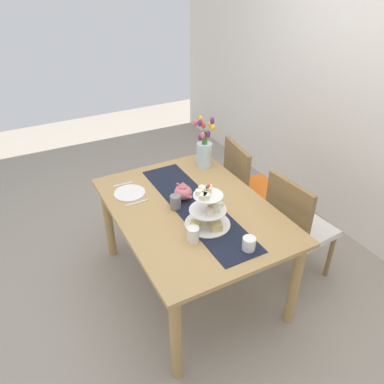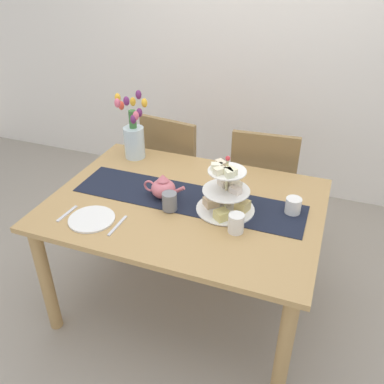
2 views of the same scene
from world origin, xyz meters
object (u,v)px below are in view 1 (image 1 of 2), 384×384
at_px(teapot, 183,192).
at_px(dining_table, 192,219).
at_px(chair_left, 247,186).
at_px(fork_left, 123,184).
at_px(chair_right, 296,225).
at_px(tiered_cake_stand, 208,212).
at_px(knife_left, 137,203).
at_px(tulip_vase, 204,149).
at_px(mug_white_text, 193,234).
at_px(cream_jug, 249,244).
at_px(mug_grey, 176,202).
at_px(dinner_plate_left, 130,193).

bearing_deg(teapot, dining_table, 0.00).
distance_m(dining_table, chair_left, 0.83).
relative_size(teapot, fork_left, 1.59).
relative_size(chair_right, teapot, 3.82).
bearing_deg(tiered_cake_stand, dining_table, 179.66).
distance_m(chair_left, tiered_cake_stand, 1.00).
relative_size(fork_left, knife_left, 0.88).
distance_m(tulip_vase, mug_white_text, 0.98).
bearing_deg(tiered_cake_stand, chair_left, 127.87).
bearing_deg(teapot, mug_white_text, -19.52).
height_order(cream_jug, mug_white_text, mug_white_text).
bearing_deg(cream_jug, mug_white_text, -132.13).
relative_size(teapot, knife_left, 1.40).
height_order(teapot, knife_left, teapot).
bearing_deg(mug_white_text, teapot, 160.48).
relative_size(tiered_cake_stand, teapot, 1.28).
bearing_deg(cream_jug, dining_table, -170.21).
xyz_separation_m(chair_left, mug_grey, (0.31, -0.84, 0.28)).
height_order(tulip_vase, dinner_plate_left, tulip_vase).
bearing_deg(tulip_vase, knife_left, -69.27).
relative_size(fork_left, mug_white_text, 1.58).
relative_size(chair_right, knife_left, 5.35).
xyz_separation_m(tiered_cake_stand, cream_jug, (0.32, 0.10, -0.06)).
bearing_deg(cream_jug, mug_grey, -161.91).
bearing_deg(tulip_vase, tiered_cake_stand, -28.20).
distance_m(tulip_vase, mug_grey, 0.66).
xyz_separation_m(dining_table, mug_grey, (-0.05, -0.10, 0.15)).
distance_m(chair_left, fork_left, 1.10).
height_order(chair_left, tulip_vase, tulip_vase).
distance_m(dinner_plate_left, knife_left, 0.15).
bearing_deg(cream_jug, dinner_plate_left, -155.87).
bearing_deg(chair_right, teapot, -118.81).
distance_m(chair_right, mug_grey, 0.95).
bearing_deg(chair_right, chair_left, 179.95).
relative_size(dining_table, cream_jug, 16.70).
bearing_deg(fork_left, chair_right, 52.96).
bearing_deg(dining_table, chair_right, 69.33).
bearing_deg(dining_table, mug_grey, -115.62).
xyz_separation_m(dining_table, fork_left, (-0.52, -0.32, 0.11)).
bearing_deg(teapot, knife_left, -107.72).
height_order(tiered_cake_stand, fork_left, tiered_cake_stand).
relative_size(dinner_plate_left, knife_left, 1.35).
height_order(dinner_plate_left, mug_white_text, mug_white_text).
bearing_deg(chair_left, teapot, -72.81).
height_order(tulip_vase, fork_left, tulip_vase).
height_order(chair_left, mug_white_text, chair_left).
bearing_deg(chair_right, fork_left, -127.04).
xyz_separation_m(chair_left, mug_white_text, (0.67, -0.90, 0.28)).
xyz_separation_m(dining_table, cream_jug, (0.55, 0.09, 0.15)).
height_order(tiered_cake_stand, cream_jug, tiered_cake_stand).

